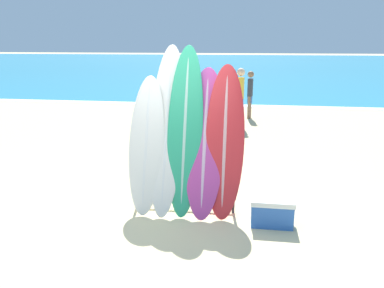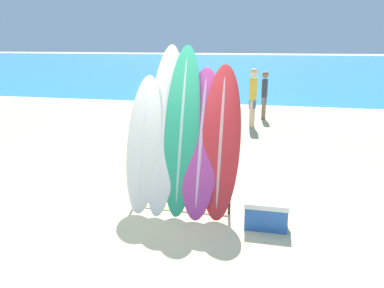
{
  "view_description": "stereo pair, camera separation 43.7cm",
  "coord_description": "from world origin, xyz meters",
  "px_view_note": "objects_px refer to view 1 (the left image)",
  "views": [
    {
      "loc": [
        1.27,
        -4.99,
        2.5
      ],
      "look_at": [
        0.39,
        1.02,
        0.83
      ],
      "focal_mm": 35.0,
      "sensor_mm": 36.0,
      "label": 1
    },
    {
      "loc": [
        1.71,
        -4.91,
        2.5
      ],
      "look_at": [
        0.39,
        1.02,
        0.83
      ],
      "focal_mm": 35.0,
      "sensor_mm": 36.0,
      "label": 2
    }
  ],
  "objects_px": {
    "surfboard_slot_0": "(147,144)",
    "cooler_box": "(272,211)",
    "surfboard_rack": "(184,183)",
    "person_far_left": "(240,95)",
    "surfboard_slot_3": "(205,142)",
    "surfboard_slot_2": "(185,130)",
    "person_near_water": "(250,93)",
    "person_mid_beach": "(163,117)",
    "surfboard_slot_1": "(167,129)",
    "surfboard_slot_4": "(225,141)"
  },
  "relations": [
    {
      "from": "surfboard_rack",
      "to": "surfboard_slot_3",
      "type": "distance_m",
      "value": 0.7
    },
    {
      "from": "cooler_box",
      "to": "surfboard_slot_3",
      "type": "bearing_deg",
      "value": 159.81
    },
    {
      "from": "surfboard_slot_0",
      "to": "person_mid_beach",
      "type": "bearing_deg",
      "value": 97.37
    },
    {
      "from": "surfboard_slot_4",
      "to": "person_mid_beach",
      "type": "height_order",
      "value": "surfboard_slot_4"
    },
    {
      "from": "surfboard_slot_2",
      "to": "cooler_box",
      "type": "distance_m",
      "value": 1.71
    },
    {
      "from": "surfboard_rack",
      "to": "surfboard_slot_0",
      "type": "height_order",
      "value": "surfboard_slot_0"
    },
    {
      "from": "person_near_water",
      "to": "person_mid_beach",
      "type": "relative_size",
      "value": 0.94
    },
    {
      "from": "surfboard_slot_2",
      "to": "person_near_water",
      "type": "height_order",
      "value": "surfboard_slot_2"
    },
    {
      "from": "surfboard_slot_3",
      "to": "person_mid_beach",
      "type": "height_order",
      "value": "surfboard_slot_3"
    },
    {
      "from": "surfboard_slot_0",
      "to": "surfboard_slot_3",
      "type": "height_order",
      "value": "surfboard_slot_3"
    },
    {
      "from": "surfboard_rack",
      "to": "surfboard_slot_4",
      "type": "relative_size",
      "value": 0.7
    },
    {
      "from": "person_near_water",
      "to": "person_mid_beach",
      "type": "height_order",
      "value": "person_mid_beach"
    },
    {
      "from": "surfboard_rack",
      "to": "cooler_box",
      "type": "xyz_separation_m",
      "value": [
        1.3,
        -0.29,
        -0.24
      ]
    },
    {
      "from": "surfboard_slot_0",
      "to": "cooler_box",
      "type": "bearing_deg",
      "value": -9.79
    },
    {
      "from": "surfboard_rack",
      "to": "surfboard_slot_4",
      "type": "distance_m",
      "value": 0.88
    },
    {
      "from": "person_far_left",
      "to": "surfboard_rack",
      "type": "bearing_deg",
      "value": -173.44
    },
    {
      "from": "surfboard_slot_3",
      "to": "cooler_box",
      "type": "xyz_separation_m",
      "value": [
        1.0,
        -0.37,
        -0.87
      ]
    },
    {
      "from": "surfboard_slot_4",
      "to": "cooler_box",
      "type": "bearing_deg",
      "value": -26.61
    },
    {
      "from": "surfboard_slot_1",
      "to": "person_far_left",
      "type": "distance_m",
      "value": 5.92
    },
    {
      "from": "person_near_water",
      "to": "person_far_left",
      "type": "height_order",
      "value": "person_far_left"
    },
    {
      "from": "surfboard_slot_3",
      "to": "surfboard_slot_2",
      "type": "bearing_deg",
      "value": 173.62
    },
    {
      "from": "surfboard_rack",
      "to": "surfboard_slot_2",
      "type": "xyz_separation_m",
      "value": [
        -0.0,
        0.12,
        0.79
      ]
    },
    {
      "from": "surfboard_slot_0",
      "to": "person_far_left",
      "type": "relative_size",
      "value": 1.15
    },
    {
      "from": "surfboard_slot_0",
      "to": "surfboard_rack",
      "type": "bearing_deg",
      "value": -3.76
    },
    {
      "from": "person_near_water",
      "to": "surfboard_slot_2",
      "type": "bearing_deg",
      "value": -177.38
    },
    {
      "from": "surfboard_slot_3",
      "to": "person_mid_beach",
      "type": "distance_m",
      "value": 2.79
    },
    {
      "from": "surfboard_slot_0",
      "to": "surfboard_slot_1",
      "type": "xyz_separation_m",
      "value": [
        0.29,
        0.12,
        0.23
      ]
    },
    {
      "from": "surfboard_rack",
      "to": "person_far_left",
      "type": "distance_m",
      "value": 6.05
    },
    {
      "from": "surfboard_slot_1",
      "to": "person_mid_beach",
      "type": "height_order",
      "value": "surfboard_slot_1"
    },
    {
      "from": "surfboard_slot_4",
      "to": "person_mid_beach",
      "type": "bearing_deg",
      "value": 120.69
    },
    {
      "from": "person_mid_beach",
      "to": "surfboard_slot_2",
      "type": "bearing_deg",
      "value": -103.51
    },
    {
      "from": "surfboard_slot_4",
      "to": "person_near_water",
      "type": "bearing_deg",
      "value": 86.89
    },
    {
      "from": "surfboard_rack",
      "to": "person_near_water",
      "type": "height_order",
      "value": "person_near_water"
    },
    {
      "from": "surfboard_slot_1",
      "to": "person_far_left",
      "type": "relative_size",
      "value": 1.41
    },
    {
      "from": "surfboard_slot_1",
      "to": "person_far_left",
      "type": "height_order",
      "value": "surfboard_slot_1"
    },
    {
      "from": "surfboard_slot_2",
      "to": "person_mid_beach",
      "type": "distance_m",
      "value": 2.66
    },
    {
      "from": "surfboard_rack",
      "to": "surfboard_slot_0",
      "type": "relative_size",
      "value": 0.76
    },
    {
      "from": "person_mid_beach",
      "to": "person_far_left",
      "type": "height_order",
      "value": "person_far_left"
    },
    {
      "from": "surfboard_slot_3",
      "to": "person_mid_beach",
      "type": "relative_size",
      "value": 1.28
    },
    {
      "from": "surfboard_slot_3",
      "to": "cooler_box",
      "type": "relative_size",
      "value": 3.59
    },
    {
      "from": "surfboard_slot_4",
      "to": "cooler_box",
      "type": "height_order",
      "value": "surfboard_slot_4"
    },
    {
      "from": "surfboard_slot_3",
      "to": "surfboard_slot_4",
      "type": "bearing_deg",
      "value": -2.78
    },
    {
      "from": "surfboard_slot_2",
      "to": "person_near_water",
      "type": "xyz_separation_m",
      "value": [
        0.99,
        7.23,
        -0.38
      ]
    },
    {
      "from": "surfboard_slot_3",
      "to": "person_far_left",
      "type": "distance_m",
      "value": 5.92
    },
    {
      "from": "person_mid_beach",
      "to": "person_far_left",
      "type": "bearing_deg",
      "value": 31.22
    },
    {
      "from": "surfboard_slot_0",
      "to": "surfboard_slot_4",
      "type": "distance_m",
      "value": 1.17
    },
    {
      "from": "surfboard_slot_4",
      "to": "cooler_box",
      "type": "distance_m",
      "value": 1.19
    },
    {
      "from": "surfboard_slot_2",
      "to": "person_near_water",
      "type": "distance_m",
      "value": 7.3
    },
    {
      "from": "surfboard_rack",
      "to": "surfboard_slot_2",
      "type": "height_order",
      "value": "surfboard_slot_2"
    },
    {
      "from": "surfboard_slot_1",
      "to": "surfboard_slot_3",
      "type": "distance_m",
      "value": 0.61
    }
  ]
}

